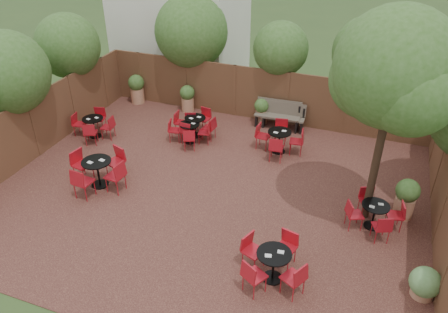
% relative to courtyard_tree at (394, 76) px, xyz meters
% --- Properties ---
extents(ground, '(80.00, 80.00, 0.00)m').
position_rel_courtyard_tree_xyz_m(ground, '(-4.28, -0.48, -3.99)').
color(ground, '#354F23').
rests_on(ground, ground).
extents(courtyard_paving, '(12.00, 10.00, 0.02)m').
position_rel_courtyard_tree_xyz_m(courtyard_paving, '(-4.28, -0.48, -3.98)').
color(courtyard_paving, '#3B1B18').
rests_on(courtyard_paving, ground).
extents(fence_back, '(12.00, 0.08, 2.00)m').
position_rel_courtyard_tree_xyz_m(fence_back, '(-4.28, 4.52, -2.99)').
color(fence_back, '#4D311C').
rests_on(fence_back, ground).
extents(fence_left, '(0.08, 10.00, 2.00)m').
position_rel_courtyard_tree_xyz_m(fence_left, '(-10.28, -0.48, -2.99)').
color(fence_left, '#4D311C').
rests_on(fence_left, ground).
extents(fence_right, '(0.08, 10.00, 2.00)m').
position_rel_courtyard_tree_xyz_m(fence_right, '(1.72, -0.48, -2.99)').
color(fence_right, '#4D311C').
rests_on(fence_right, ground).
extents(overhang_foliage, '(15.75, 10.56, 2.77)m').
position_rel_courtyard_tree_xyz_m(overhang_foliage, '(-5.33, 2.61, -1.23)').
color(overhang_foliage, '#31571C').
rests_on(overhang_foliage, ground).
extents(courtyard_tree, '(2.88, 2.80, 5.53)m').
position_rel_courtyard_tree_xyz_m(courtyard_tree, '(0.00, 0.00, 0.00)').
color(courtyard_tree, black).
rests_on(courtyard_tree, courtyard_paving).
extents(park_bench_left, '(1.53, 0.56, 0.93)m').
position_rel_courtyard_tree_xyz_m(park_bench_left, '(-3.28, 4.15, -3.49)').
color(park_bench_left, brown).
rests_on(park_bench_left, courtyard_paving).
extents(park_bench_right, '(1.64, 0.58, 1.00)m').
position_rel_courtyard_tree_xyz_m(park_bench_right, '(-3.49, 4.16, -3.45)').
color(park_bench_right, brown).
rests_on(park_bench_right, courtyard_paving).
extents(bistro_tables, '(10.97, 7.01, 0.96)m').
position_rel_courtyard_tree_xyz_m(bistro_tables, '(-4.86, 0.29, -3.53)').
color(bistro_tables, black).
rests_on(bistro_tables, courtyard_paving).
extents(planters, '(10.87, 4.49, 1.16)m').
position_rel_courtyard_tree_xyz_m(planters, '(-4.95, 3.11, -3.38)').
color(planters, '#AE7757').
rests_on(planters, courtyard_paving).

